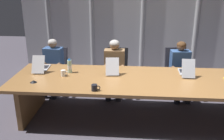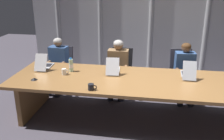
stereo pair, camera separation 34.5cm
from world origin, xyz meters
name	(u,v)px [view 1 (the left image)]	position (x,y,z in m)	size (l,w,h in m)	color
ground_plane	(148,119)	(0.00, 0.00, 0.00)	(12.44, 12.44, 0.00)	#47424C
conference_table	(150,87)	(0.00, 0.00, 0.61)	(4.58, 1.28, 0.73)	olive
curtain_backdrop	(145,15)	(0.00, 2.54, 1.43)	(6.22, 0.17, 2.86)	#B2B2B7
laptop_left_end	(41,67)	(-1.92, 0.31, 0.79)	(0.24, 0.51, 0.30)	#BCBCC1
laptop_left_mid	(112,69)	(-0.65, 0.31, 0.79)	(0.27, 0.49, 0.29)	#BCBCC1
laptop_center	(186,71)	(0.63, 0.29, 0.79)	(0.22, 0.49, 0.30)	#A8ADB7
office_chair_left_end	(55,75)	(-1.93, 1.10, 0.33)	(0.60, 0.61, 0.91)	#2D2D38
office_chair_left_mid	(116,77)	(-0.63, 1.10, 0.34)	(0.60, 0.60, 0.92)	black
office_chair_center	(176,78)	(0.62, 1.10, 0.35)	(0.60, 0.61, 0.95)	#2D2D38
person_left_end	(52,64)	(-1.93, 0.94, 0.63)	(0.42, 0.57, 1.13)	#335184
person_left_mid	(114,65)	(-0.66, 0.94, 0.65)	(0.42, 0.55, 1.14)	olive
person_center	(181,67)	(0.66, 0.94, 0.63)	(0.42, 0.57, 1.13)	#335184
water_bottle_primary	(70,66)	(-1.38, 0.21, 0.85)	(0.08, 0.08, 0.25)	#ADD1B2
coffee_mug_near	(95,88)	(-0.84, -0.52, 0.78)	(0.13, 0.09, 0.10)	black
coffee_mug_far	(64,73)	(-1.44, 0.03, 0.79)	(0.13, 0.08, 0.11)	white
conference_mic_left_side	(33,81)	(-1.85, -0.28, 0.75)	(0.11, 0.11, 0.04)	black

